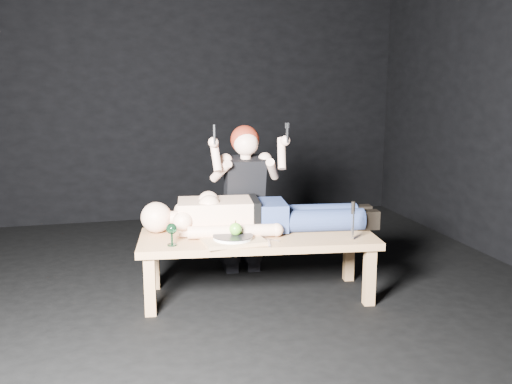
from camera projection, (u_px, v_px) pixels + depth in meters
ground at (219, 298)px, 3.93m from camera, size 5.00×5.00×0.00m
back_wall at (177, 83)px, 6.03m from camera, size 5.00×0.00×5.00m
table at (258, 266)px, 3.93m from camera, size 1.70×0.81×0.45m
lying_man at (262, 211)px, 4.01m from camera, size 1.80×0.74×0.28m
kneeling_woman at (243, 198)px, 4.36m from camera, size 0.67×0.75×1.22m
serving_tray at (233, 240)px, 3.71m from camera, size 0.42×0.32×0.02m
plate at (233, 237)px, 3.71m from camera, size 0.28×0.28×0.02m
apple at (236, 229)px, 3.71m from camera, size 0.09×0.09×0.09m
goblet at (172, 234)px, 3.62m from camera, size 0.08×0.08×0.15m
fork_flat at (207, 245)px, 3.63m from camera, size 0.02×0.17×0.01m
knife_flat at (269, 243)px, 3.69m from camera, size 0.05×0.17×0.01m
spoon_flat at (269, 239)px, 3.77m from camera, size 0.13×0.14×0.01m
carving_knife at (353, 221)px, 3.75m from camera, size 0.04×0.04×0.26m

